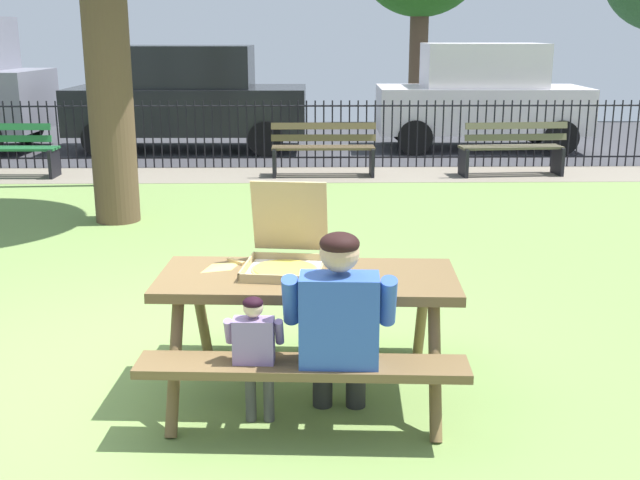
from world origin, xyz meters
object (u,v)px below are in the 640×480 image
at_px(adult_at_table, 339,323).
at_px(parked_car_left, 187,96).
at_px(park_bench_center, 323,150).
at_px(pizza_box_open, 286,253).
at_px(picnic_table_foreground, 308,302).
at_px(parked_car_center, 481,96).
at_px(pizza_slice_on_table, 224,265).
at_px(park_bench_right, 512,149).
at_px(lamp_post_walkway, 85,15).
at_px(child_at_table, 255,350).
at_px(park_bench_left, 4,151).

height_order(adult_at_table, parked_car_left, parked_car_left).
height_order(adult_at_table, park_bench_center, adult_at_table).
bearing_deg(pizza_box_open, picnic_table_foreground, -44.75).
bearing_deg(parked_car_center, pizza_slice_on_table, -110.70).
bearing_deg(pizza_slice_on_table, park_bench_center, 83.83).
bearing_deg(picnic_table_foreground, adult_at_table, -71.54).
bearing_deg(parked_car_center, park_bench_right, -92.52).
distance_m(pizza_slice_on_table, park_bench_right, 8.24).
distance_m(picnic_table_foreground, lamp_post_walkway, 7.70).
relative_size(park_bench_center, park_bench_right, 0.98).
relative_size(parked_car_left, parked_car_center, 1.12).
height_order(pizza_box_open, child_at_table, pizza_box_open).
distance_m(adult_at_table, park_bench_right, 8.59).
bearing_deg(parked_car_left, adult_at_table, -77.60).
bearing_deg(park_bench_center, child_at_table, -93.98).
bearing_deg(pizza_box_open, parked_car_left, 101.54).
relative_size(picnic_table_foreground, pizza_slice_on_table, 6.69).
xyz_separation_m(pizza_box_open, parked_car_center, (3.48, 10.29, 0.14)).
relative_size(pizza_box_open, pizza_slice_on_table, 2.17).
relative_size(child_at_table, park_bench_right, 0.51).
distance_m(park_bench_left, park_bench_right, 7.88).
xyz_separation_m(pizza_box_open, lamp_post_walkway, (-2.93, 6.69, 1.54)).
bearing_deg(pizza_box_open, child_at_table, -103.55).
bearing_deg(adult_at_table, parked_car_left, 102.40).
distance_m(park_bench_center, parked_car_center, 4.27).
bearing_deg(parked_car_left, picnic_table_foreground, -77.91).
bearing_deg(child_at_table, park_bench_left, 118.54).
xyz_separation_m(lamp_post_walkway, parked_car_center, (6.41, 3.60, -1.40)).
xyz_separation_m(lamp_post_walkway, parked_car_left, (0.83, 3.60, -1.41)).
relative_size(park_bench_left, lamp_post_walkway, 0.41).
relative_size(picnic_table_foreground, park_bench_right, 1.15).
distance_m(picnic_table_foreground, pizza_slice_on_table, 0.58).
xyz_separation_m(park_bench_center, parked_car_center, (3.07, 2.90, 0.59)).
height_order(park_bench_left, parked_car_center, parked_car_center).
distance_m(pizza_box_open, park_bench_center, 7.41).
bearing_deg(pizza_slice_on_table, pizza_box_open, -8.80).
bearing_deg(parked_car_center, parked_car_left, 180.00).
bearing_deg(adult_at_table, park_bench_right, 69.22).
xyz_separation_m(picnic_table_foreground, pizza_slice_on_table, (-0.52, 0.19, 0.18)).
height_order(adult_at_table, park_bench_right, adult_at_table).
height_order(pizza_slice_on_table, parked_car_left, parked_car_left).
relative_size(pizza_slice_on_table, park_bench_right, 0.17).
height_order(picnic_table_foreground, lamp_post_walkway, lamp_post_walkway).
height_order(lamp_post_walkway, parked_car_left, lamp_post_walkway).
distance_m(park_bench_center, parked_car_left, 3.88).
xyz_separation_m(park_bench_left, lamp_post_walkway, (1.59, -0.70, 2.00)).
bearing_deg(park_bench_left, parked_car_center, 19.94).
relative_size(child_at_table, parked_car_center, 0.21).
bearing_deg(pizza_box_open, adult_at_table, -64.75).
relative_size(park_bench_right, parked_car_center, 0.41).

